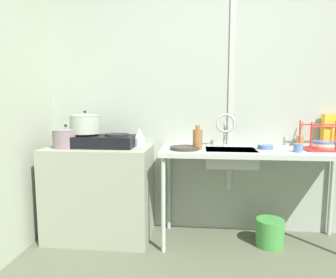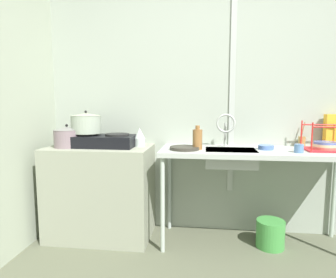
{
  "view_description": "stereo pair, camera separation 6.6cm",
  "coord_description": "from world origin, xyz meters",
  "px_view_note": "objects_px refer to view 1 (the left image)",
  "views": [
    {
      "loc": [
        -0.43,
        -1.13,
        1.22
      ],
      "look_at": [
        -0.68,
        1.38,
        0.91
      ],
      "focal_mm": 31.39,
      "sensor_mm": 36.0,
      "label": 1
    },
    {
      "loc": [
        -0.36,
        -1.13,
        1.22
      ],
      "look_at": [
        -0.68,
        1.38,
        0.91
      ],
      "focal_mm": 31.39,
      "sensor_mm": 36.0,
      "label": 2
    }
  ],
  "objects_px": {
    "cup_by_rack": "(298,148)",
    "bottle_by_sink": "(198,139)",
    "frying_pan": "(185,148)",
    "sink_basin": "(231,158)",
    "dish_rack": "(323,145)",
    "pot_on_left_burner": "(85,123)",
    "pot_beside_stove": "(66,137)",
    "small_bowl_on_drainboard": "(265,147)",
    "percolator": "(139,138)",
    "utensil_jar": "(300,141)",
    "cereal_box": "(333,130)",
    "faucet": "(225,125)",
    "stove": "(101,141)",
    "bucket_on_floor": "(270,233)"
  },
  "relations": [
    {
      "from": "cup_by_rack",
      "to": "bottle_by_sink",
      "type": "distance_m",
      "value": 0.8
    },
    {
      "from": "frying_pan",
      "to": "cup_by_rack",
      "type": "bearing_deg",
      "value": -2.49
    },
    {
      "from": "sink_basin",
      "to": "dish_rack",
      "type": "bearing_deg",
      "value": 3.99
    },
    {
      "from": "dish_rack",
      "to": "bottle_by_sink",
      "type": "xyz_separation_m",
      "value": [
        -1.05,
        -0.08,
        0.05
      ]
    },
    {
      "from": "pot_on_left_burner",
      "to": "pot_beside_stove",
      "type": "xyz_separation_m",
      "value": [
        -0.15,
        -0.07,
        -0.12
      ]
    },
    {
      "from": "pot_beside_stove",
      "to": "frying_pan",
      "type": "height_order",
      "value": "pot_beside_stove"
    },
    {
      "from": "small_bowl_on_drainboard",
      "to": "percolator",
      "type": "bearing_deg",
      "value": 178.08
    },
    {
      "from": "cup_by_rack",
      "to": "utensil_jar",
      "type": "xyz_separation_m",
      "value": [
        0.12,
        0.33,
        0.02
      ]
    },
    {
      "from": "pot_beside_stove",
      "to": "cereal_box",
      "type": "height_order",
      "value": "cereal_box"
    },
    {
      "from": "pot_beside_stove",
      "to": "frying_pan",
      "type": "xyz_separation_m",
      "value": [
        1.04,
        0.0,
        -0.08
      ]
    },
    {
      "from": "faucet",
      "to": "small_bowl_on_drainboard",
      "type": "xyz_separation_m",
      "value": [
        0.33,
        -0.07,
        -0.18
      ]
    },
    {
      "from": "pot_beside_stove",
      "to": "bottle_by_sink",
      "type": "distance_m",
      "value": 1.14
    },
    {
      "from": "pot_on_left_burner",
      "to": "sink_basin",
      "type": "xyz_separation_m",
      "value": [
        1.27,
        -0.03,
        -0.28
      ]
    },
    {
      "from": "small_bowl_on_drainboard",
      "to": "faucet",
      "type": "bearing_deg",
      "value": 168.62
    },
    {
      "from": "pot_on_left_burner",
      "to": "bottle_by_sink",
      "type": "bearing_deg",
      "value": -2.79
    },
    {
      "from": "frying_pan",
      "to": "bottle_by_sink",
      "type": "xyz_separation_m",
      "value": [
        0.11,
        0.03,
        0.08
      ]
    },
    {
      "from": "frying_pan",
      "to": "bottle_by_sink",
      "type": "height_order",
      "value": "bottle_by_sink"
    },
    {
      "from": "sink_basin",
      "to": "bottle_by_sink",
      "type": "distance_m",
      "value": 0.32
    },
    {
      "from": "bottle_by_sink",
      "to": "cereal_box",
      "type": "height_order",
      "value": "cereal_box"
    },
    {
      "from": "faucet",
      "to": "frying_pan",
      "type": "relative_size",
      "value": 1.19
    },
    {
      "from": "percolator",
      "to": "cereal_box",
      "type": "height_order",
      "value": "cereal_box"
    },
    {
      "from": "stove",
      "to": "cereal_box",
      "type": "relative_size",
      "value": 2.03
    },
    {
      "from": "frying_pan",
      "to": "dish_rack",
      "type": "height_order",
      "value": "dish_rack"
    },
    {
      "from": "frying_pan",
      "to": "small_bowl_on_drainboard",
      "type": "height_order",
      "value": "small_bowl_on_drainboard"
    },
    {
      "from": "bucket_on_floor",
      "to": "pot_beside_stove",
      "type": "bearing_deg",
      "value": -178.94
    },
    {
      "from": "sink_basin",
      "to": "dish_rack",
      "type": "height_order",
      "value": "dish_rack"
    },
    {
      "from": "cup_by_rack",
      "to": "small_bowl_on_drainboard",
      "type": "xyz_separation_m",
      "value": [
        -0.22,
        0.13,
        -0.02
      ]
    },
    {
      "from": "percolator",
      "to": "small_bowl_on_drainboard",
      "type": "xyz_separation_m",
      "value": [
        1.09,
        -0.04,
        -0.06
      ]
    },
    {
      "from": "frying_pan",
      "to": "cereal_box",
      "type": "bearing_deg",
      "value": 12.69
    },
    {
      "from": "cup_by_rack",
      "to": "sink_basin",
      "type": "bearing_deg",
      "value": 170.55
    },
    {
      "from": "sink_basin",
      "to": "cereal_box",
      "type": "bearing_deg",
      "value": 15.04
    },
    {
      "from": "pot_on_left_burner",
      "to": "utensil_jar",
      "type": "relative_size",
      "value": 1.23
    },
    {
      "from": "percolator",
      "to": "faucet",
      "type": "distance_m",
      "value": 0.77
    },
    {
      "from": "sink_basin",
      "to": "cereal_box",
      "type": "distance_m",
      "value": 0.98
    },
    {
      "from": "faucet",
      "to": "dish_rack",
      "type": "xyz_separation_m",
      "value": [
        0.8,
        -0.06,
        -0.16
      ]
    },
    {
      "from": "utensil_jar",
      "to": "bucket_on_floor",
      "type": "distance_m",
      "value": 0.86
    },
    {
      "from": "cup_by_rack",
      "to": "stove",
      "type": "bearing_deg",
      "value": 176.08
    },
    {
      "from": "pot_on_left_burner",
      "to": "cereal_box",
      "type": "relative_size",
      "value": 0.92
    },
    {
      "from": "cup_by_rack",
      "to": "small_bowl_on_drainboard",
      "type": "relative_size",
      "value": 0.56
    },
    {
      "from": "percolator",
      "to": "frying_pan",
      "type": "bearing_deg",
      "value": -17.48
    },
    {
      "from": "sink_basin",
      "to": "faucet",
      "type": "xyz_separation_m",
      "value": [
        -0.04,
        0.11,
        0.27
      ]
    },
    {
      "from": "faucet",
      "to": "sink_basin",
      "type": "bearing_deg",
      "value": -71.08
    },
    {
      "from": "sink_basin",
      "to": "cup_by_rack",
      "type": "distance_m",
      "value": 0.54
    },
    {
      "from": "percolator",
      "to": "utensil_jar",
      "type": "xyz_separation_m",
      "value": [
        1.44,
        0.17,
        -0.03
      ]
    },
    {
      "from": "percolator",
      "to": "dish_rack",
      "type": "relative_size",
      "value": 0.52
    },
    {
      "from": "pot_on_left_burner",
      "to": "cup_by_rack",
      "type": "relative_size",
      "value": 3.73
    },
    {
      "from": "cup_by_rack",
      "to": "cereal_box",
      "type": "height_order",
      "value": "cereal_box"
    },
    {
      "from": "pot_beside_stove",
      "to": "utensil_jar",
      "type": "distance_m",
      "value": 2.09
    },
    {
      "from": "faucet",
      "to": "utensil_jar",
      "type": "xyz_separation_m",
      "value": [
        0.68,
        0.14,
        -0.15
      ]
    },
    {
      "from": "small_bowl_on_drainboard",
      "to": "utensil_jar",
      "type": "height_order",
      "value": "utensil_jar"
    }
  ]
}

